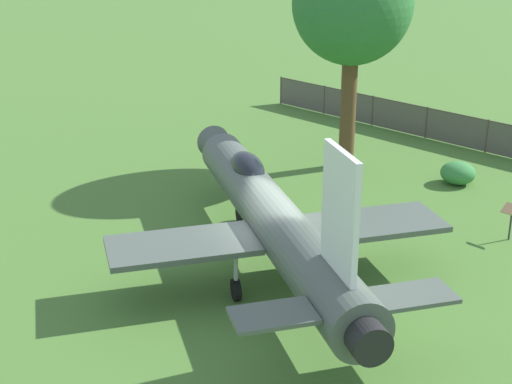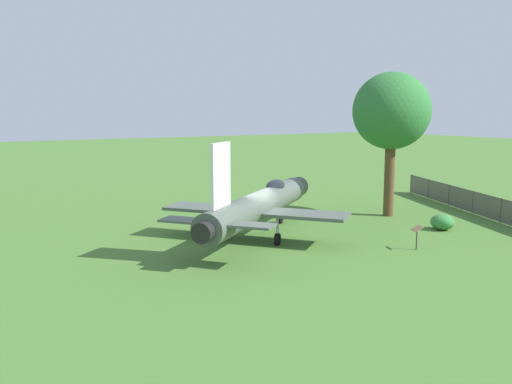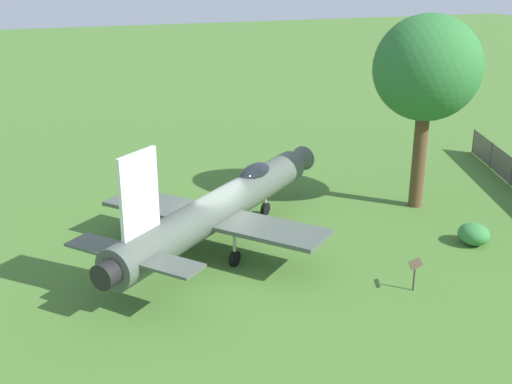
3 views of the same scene
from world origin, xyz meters
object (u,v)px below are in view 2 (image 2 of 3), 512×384
object	(u,v)px
shade_tree	(392,112)
shrub_near_fence	(442,222)
display_jet	(261,204)
info_plaque	(417,232)

from	to	relation	value
shade_tree	shrub_near_fence	distance (m)	7.46
display_jet	shrub_near_fence	world-z (taller)	display_jet
display_jet	shade_tree	xyz separation A→B (m)	(-0.73, 9.67, 4.66)
display_jet	shrub_near_fence	xyz separation A→B (m)	(3.77, 9.34, -1.28)
info_plaque	shrub_near_fence	bearing A→B (deg)	117.80
shade_tree	shrub_near_fence	world-z (taller)	shade_tree
display_jet	info_plaque	world-z (taller)	display_jet
display_jet	shade_tree	bearing A→B (deg)	-35.12
display_jet	info_plaque	distance (m)	7.87
shade_tree	shrub_near_fence	bearing A→B (deg)	-4.10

